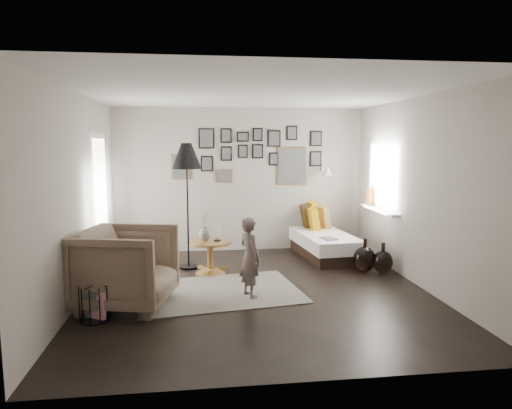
{
  "coord_description": "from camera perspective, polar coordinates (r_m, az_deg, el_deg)",
  "views": [
    {
      "loc": [
        -0.76,
        -5.87,
        1.96
      ],
      "look_at": [
        0.05,
        0.5,
        1.1
      ],
      "focal_mm": 32.0,
      "sensor_mm": 36.0,
      "label": 1
    }
  ],
  "objects": [
    {
      "name": "wall_back",
      "position": [
        8.33,
        -2.0,
        3.09
      ],
      "size": [
        4.5,
        0.0,
        4.5
      ],
      "primitive_type": "plane",
      "rotation": [
        1.57,
        0.0,
        0.0
      ],
      "color": "#A1988D",
      "rests_on": "ground"
    },
    {
      "name": "ground",
      "position": [
        6.23,
        0.13,
        -10.7
      ],
      "size": [
        4.8,
        4.8,
        0.0
      ],
      "primitive_type": "plane",
      "color": "black",
      "rests_on": "ground"
    },
    {
      "name": "wall_sconce",
      "position": [
        8.34,
        8.86,
        4.13
      ],
      "size": [
        0.18,
        0.36,
        0.16
      ],
      "color": "white",
      "rests_on": "wall_back"
    },
    {
      "name": "pedestal_table",
      "position": [
        7.0,
        -5.73,
        -6.71
      ],
      "size": [
        0.63,
        0.63,
        0.5
      ],
      "rotation": [
        0.0,
        0.0,
        -0.0
      ],
      "color": "brown",
      "rests_on": "ground"
    },
    {
      "name": "candles",
      "position": [
        6.92,
        -4.86,
        -3.63
      ],
      "size": [
        0.11,
        0.11,
        0.24
      ],
      "color": "black",
      "rests_on": "pedestal_table"
    },
    {
      "name": "magazine_on_daybed",
      "position": [
        7.54,
        9.06,
        -4.22
      ],
      "size": [
        0.27,
        0.32,
        0.01
      ],
      "primitive_type": "cube",
      "rotation": [
        0.0,
        0.0,
        0.27
      ],
      "color": "black",
      "rests_on": "daybed"
    },
    {
      "name": "demijohn_small",
      "position": [
        7.23,
        15.56,
        -6.92
      ],
      "size": [
        0.3,
        0.3,
        0.47
      ],
      "color": "black",
      "rests_on": "ground"
    },
    {
      "name": "daybed",
      "position": [
        8.18,
        8.12,
        -4.32
      ],
      "size": [
        0.97,
        1.94,
        0.9
      ],
      "rotation": [
        0.0,
        0.0,
        0.1
      ],
      "color": "black",
      "rests_on": "ground"
    },
    {
      "name": "gallery_wall",
      "position": [
        8.32,
        -0.02,
        6.14
      ],
      "size": [
        2.74,
        0.03,
        1.08
      ],
      "color": "brown",
      "rests_on": "wall_back"
    },
    {
      "name": "magazine_basket",
      "position": [
        5.49,
        -19.5,
        -11.52
      ],
      "size": [
        0.43,
        0.43,
        0.4
      ],
      "rotation": [
        0.0,
        0.0,
        -0.41
      ],
      "color": "black",
      "rests_on": "ground"
    },
    {
      "name": "rug",
      "position": [
        6.18,
        -4.68,
        -10.81
      ],
      "size": [
        2.3,
        1.76,
        0.01
      ],
      "primitive_type": "cube",
      "rotation": [
        0.0,
        0.0,
        0.14
      ],
      "color": "beige",
      "rests_on": "ground"
    },
    {
      "name": "armchair_cushion",
      "position": [
        5.78,
        -15.49,
        -7.48
      ],
      "size": [
        0.54,
        0.55,
        0.2
      ],
      "primitive_type": "cube",
      "rotation": [
        -0.21,
        0.0,
        -0.26
      ],
      "color": "silver",
      "rests_on": "armchair"
    },
    {
      "name": "window_right",
      "position": [
        7.85,
        14.77,
        -0.14
      ],
      "size": [
        0.15,
        1.32,
        1.3
      ],
      "color": "white",
      "rests_on": "wall_right"
    },
    {
      "name": "armchair",
      "position": [
        5.74,
        -15.86,
        -7.57
      ],
      "size": [
        1.27,
        1.25,
        0.97
      ],
      "primitive_type": "imported",
      "rotation": [
        0.0,
        0.0,
        1.34
      ],
      "color": "brown",
      "rests_on": "ground"
    },
    {
      "name": "demijohn_large",
      "position": [
        7.24,
        13.42,
        -6.63
      ],
      "size": [
        0.35,
        0.35,
        0.52
      ],
      "color": "black",
      "rests_on": "ground"
    },
    {
      "name": "vase",
      "position": [
        6.93,
        -6.44,
        -3.43
      ],
      "size": [
        0.18,
        0.18,
        0.45
      ],
      "color": "black",
      "rests_on": "pedestal_table"
    },
    {
      "name": "floor_lamp",
      "position": [
        7.13,
        -8.66,
        5.43
      ],
      "size": [
        0.46,
        0.46,
        1.97
      ],
      "rotation": [
        0.0,
        0.0,
        0.43
      ],
      "color": "black",
      "rests_on": "ground"
    },
    {
      "name": "wall_front",
      "position": [
        3.61,
        5.05,
        -2.95
      ],
      "size": [
        4.5,
        0.0,
        4.5
      ],
      "primitive_type": "plane",
      "rotation": [
        -1.57,
        0.0,
        0.0
      ],
      "color": "#A1988D",
      "rests_on": "ground"
    },
    {
      "name": "child",
      "position": [
        5.85,
        -0.77,
        -6.64
      ],
      "size": [
        0.38,
        0.45,
        1.04
      ],
      "primitive_type": "imported",
      "rotation": [
        0.0,
        0.0,
        1.99
      ],
      "color": "#64554F",
      "rests_on": "ground"
    },
    {
      "name": "wall_left",
      "position": [
        6.09,
        -21.38,
        0.88
      ],
      "size": [
        0.0,
        4.8,
        4.8
      ],
      "primitive_type": "plane",
      "rotation": [
        1.57,
        0.0,
        1.57
      ],
      "color": "#A1988D",
      "rests_on": "ground"
    },
    {
      "name": "wall_right",
      "position": [
        6.63,
        19.82,
        1.46
      ],
      "size": [
        0.0,
        4.8,
        4.8
      ],
      "primitive_type": "plane",
      "rotation": [
        1.57,
        0.0,
        -1.57
      ],
      "color": "#A1988D",
      "rests_on": "ground"
    },
    {
      "name": "ceiling",
      "position": [
        5.95,
        0.14,
        13.81
      ],
      "size": [
        4.8,
        4.8,
        0.0
      ],
      "primitive_type": "plane",
      "rotation": [
        3.14,
        0.0,
        0.0
      ],
      "color": "white",
      "rests_on": "wall_back"
    },
    {
      "name": "door_left",
      "position": [
        7.27,
        -18.89,
        0.03
      ],
      "size": [
        0.0,
        2.14,
        2.14
      ],
      "color": "white",
      "rests_on": "wall_left"
    }
  ]
}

